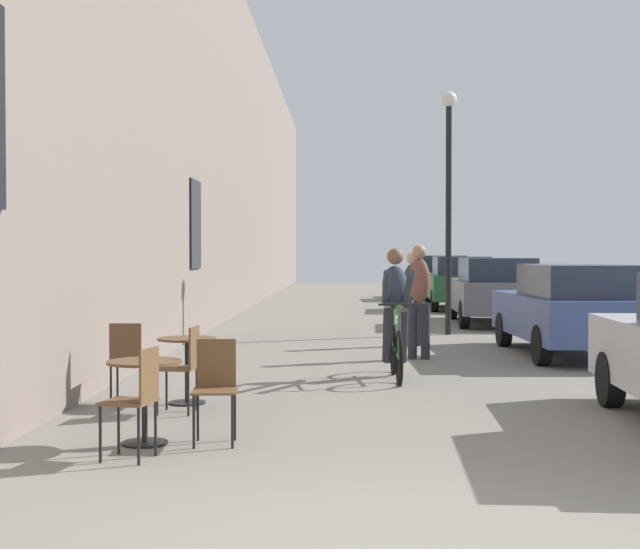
# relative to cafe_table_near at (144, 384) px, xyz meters

# --- Properties ---
(building_facade_left) EXTENTS (0.54, 68.00, 9.03)m
(building_facade_left) POSITION_rel_cafe_table_near_xyz_m (-1.43, 11.25, 3.99)
(building_facade_left) COLOR gray
(building_facade_left) RESTS_ON ground_plane
(cafe_table_near) EXTENTS (0.64, 0.64, 0.72)m
(cafe_table_near) POSITION_rel_cafe_table_near_xyz_m (0.00, 0.00, 0.00)
(cafe_table_near) COLOR black
(cafe_table_near) RESTS_ON ground_plane
(cafe_chair_near_toward_street) EXTENTS (0.45, 0.45, 0.89)m
(cafe_chair_near_toward_street) POSITION_rel_cafe_table_near_xyz_m (0.07, -0.59, -0.00)
(cafe_chair_near_toward_street) COLOR black
(cafe_chair_near_toward_street) RESTS_ON ground_plane
(cafe_chair_near_toward_wall) EXTENTS (0.40, 0.40, 0.89)m
(cafe_chair_near_toward_wall) POSITION_rel_cafe_table_near_xyz_m (0.60, 0.08, -0.00)
(cafe_chair_near_toward_wall) COLOR black
(cafe_chair_near_toward_wall) RESTS_ON ground_plane
(cafe_table_mid) EXTENTS (0.64, 0.64, 0.72)m
(cafe_table_mid) POSITION_rel_cafe_table_near_xyz_m (-0.00, 2.07, 0.00)
(cafe_table_mid) COLOR black
(cafe_table_mid) RESTS_ON ground_plane
(cafe_chair_mid_toward_street) EXTENTS (0.39, 0.39, 0.89)m
(cafe_chair_mid_toward_street) POSITION_rel_cafe_table_near_xyz_m (-0.64, 1.99, -0.00)
(cafe_chair_mid_toward_street) COLOR black
(cafe_chair_mid_toward_street) RESTS_ON ground_plane
(cafe_chair_mid_toward_wall) EXTENTS (0.41, 0.41, 0.89)m
(cafe_chair_mid_toward_wall) POSITION_rel_cafe_table_near_xyz_m (0.08, 1.48, -0.00)
(cafe_chair_mid_toward_wall) COLOR black
(cafe_chair_mid_toward_wall) RESTS_ON ground_plane
(cyclist_on_bicycle) EXTENTS (0.52, 1.76, 1.74)m
(cyclist_on_bicycle) POSITION_rel_cafe_table_near_xyz_m (2.39, 4.15, 0.29)
(cyclist_on_bicycle) COLOR black
(cyclist_on_bicycle) RESTS_ON ground_plane
(pedestrian_near) EXTENTS (0.36, 0.27, 1.77)m
(pedestrian_near) POSITION_rel_cafe_table_near_xyz_m (2.87, 6.25, 0.48)
(pedestrian_near) COLOR #26262D
(pedestrian_near) RESTS_ON ground_plane
(pedestrian_mid) EXTENTS (0.36, 0.27, 1.67)m
(pedestrian_mid) POSITION_rel_cafe_table_near_xyz_m (2.92, 8.26, 0.42)
(pedestrian_mid) COLOR #26262D
(pedestrian_mid) RESTS_ON ground_plane
(street_lamp) EXTENTS (0.32, 0.32, 4.90)m
(street_lamp) POSITION_rel_cafe_table_near_xyz_m (3.81, 10.48, 2.59)
(street_lamp) COLOR black
(street_lamp) RESTS_ON ground_plane
(parked_car_second) EXTENTS (1.83, 4.16, 1.47)m
(parked_car_second) POSITION_rel_cafe_table_near_xyz_m (5.34, 6.78, 0.24)
(parked_car_second) COLOR #384C84
(parked_car_second) RESTS_ON ground_plane
(parked_car_third) EXTENTS (1.93, 4.37, 1.54)m
(parked_car_third) POSITION_rel_cafe_table_near_xyz_m (5.17, 13.17, 0.28)
(parked_car_third) COLOR #595960
(parked_car_third) RESTS_ON ground_plane
(parked_car_fourth) EXTENTS (1.96, 4.42, 1.55)m
(parked_car_fourth) POSITION_rel_cafe_table_near_xyz_m (5.10, 18.78, 0.28)
(parked_car_fourth) COLOR #23512D
(parked_car_fourth) RESTS_ON ground_plane
(parked_car_fifth) EXTENTS (1.97, 4.46, 1.57)m
(parked_car_fifth) POSITION_rel_cafe_table_near_xyz_m (5.10, 24.78, 0.29)
(parked_car_fifth) COLOR black
(parked_car_fifth) RESTS_ON ground_plane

